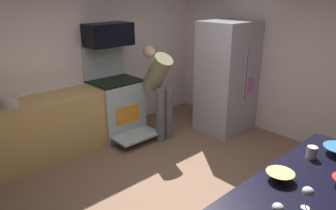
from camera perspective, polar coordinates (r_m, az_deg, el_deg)
ground_plane at (r=3.95m, az=1.75°, el=-16.16°), size 5.20×4.80×0.02m
wall_back at (r=5.22m, az=-16.71°, el=7.81°), size 5.20×0.12×2.60m
wall_right at (r=5.41m, az=21.51°, el=7.67°), size 0.12×4.80×2.60m
lower_cabinet_run at (r=4.82m, az=-23.24°, el=-4.61°), size 2.40×0.60×0.90m
oven_range at (r=5.36m, az=-9.31°, el=-0.15°), size 0.76×1.05×1.49m
microwave at (r=5.17m, az=-10.64°, el=12.33°), size 0.74×0.38×0.35m
refrigerator at (r=5.49m, az=10.53°, el=4.93°), size 0.88×0.75×1.86m
person_cook at (r=5.04m, az=-1.53°, el=3.41°), size 0.31×0.58×1.51m
mixing_bowl_small at (r=2.71m, az=19.46°, el=-11.93°), size 0.22×0.22×0.07m
wine_glass_near at (r=2.24m, az=19.14°, el=-17.17°), size 0.08×0.08×0.14m
wine_glass_mid at (r=2.42m, az=23.84°, el=-14.19°), size 0.08×0.08×0.17m
mug_coffee at (r=3.14m, az=24.44°, el=-7.75°), size 0.09×0.09×0.11m
stock_pot at (r=4.58m, az=-26.96°, el=0.62°), size 0.28×0.28×0.15m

